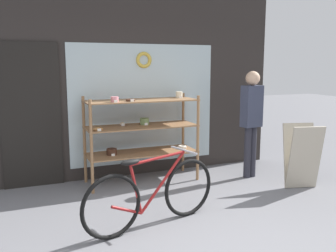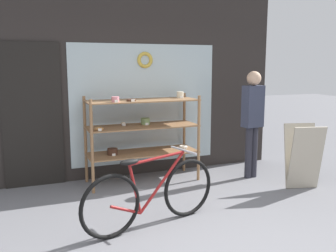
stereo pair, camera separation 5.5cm
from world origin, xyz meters
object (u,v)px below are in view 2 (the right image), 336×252
(display_case, at_px, (142,128))
(bicycle, at_px, (152,194))
(sandwich_board, at_px, (303,157))
(pedestrian, at_px, (253,116))

(display_case, xyz_separation_m, bicycle, (-0.41, -1.60, -0.46))
(bicycle, xyz_separation_m, sandwich_board, (2.45, 0.42, 0.10))
(pedestrian, bearing_deg, bicycle, -159.09)
(display_case, xyz_separation_m, sandwich_board, (2.05, -1.19, -0.36))
(display_case, height_order, sandwich_board, display_case)
(display_case, height_order, bicycle, display_case)
(bicycle, xyz_separation_m, pedestrian, (2.07, 1.15, 0.62))
(bicycle, height_order, sandwich_board, sandwich_board)
(sandwich_board, distance_m, pedestrian, 0.98)
(sandwich_board, height_order, pedestrian, pedestrian)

